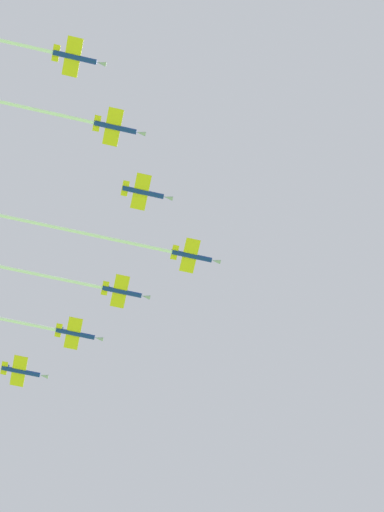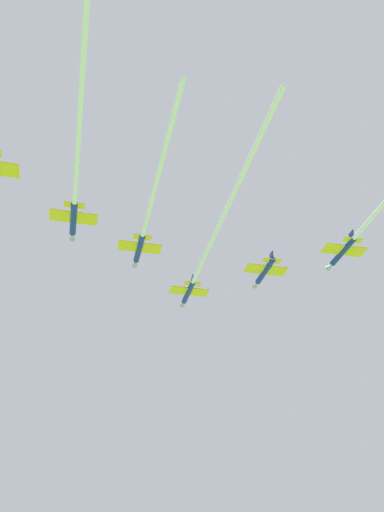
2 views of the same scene
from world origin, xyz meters
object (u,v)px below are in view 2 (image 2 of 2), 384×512
(jet_starboard_inner, at_px, (265,271))
(jet_port_outer, at_px, (77,166))
(jet_lead, at_px, (210,245))
(jet_port_inner, at_px, (149,211))

(jet_starboard_inner, distance_m, jet_port_outer, 48.67)
(jet_lead, height_order, jet_starboard_inner, jet_lead)
(jet_lead, bearing_deg, jet_starboard_inner, 24.95)
(jet_port_inner, xyz_separation_m, jet_starboard_inner, (-0.05, -30.96, -2.06))
(jet_port_inner, height_order, jet_port_outer, jet_port_inner)
(jet_starboard_inner, bearing_deg, jet_lead, -155.05)
(jet_port_inner, xyz_separation_m, jet_port_outer, (-4.06, 17.54, -1.05))
(jet_port_inner, distance_m, jet_starboard_inner, 31.03)
(jet_starboard_inner, bearing_deg, jet_port_inner, -153.32)
(jet_lead, height_order, jet_port_outer, jet_lead)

